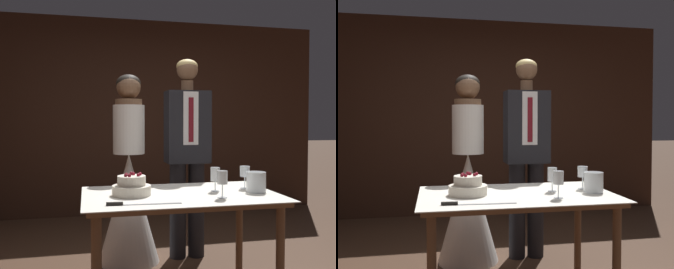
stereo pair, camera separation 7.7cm
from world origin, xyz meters
The scene contains 10 objects.
wall_back centered at (0.00, 2.54, 1.31)m, with size 5.11×0.12×2.62m, color #382116.
cake_table centered at (-0.07, -0.05, 0.66)m, with size 1.34×0.84×0.75m.
tiered_cake centered at (-0.41, -0.04, 0.81)m, with size 0.26×0.26×0.15m.
cake_knife centered at (-0.45, -0.33, 0.76)m, with size 0.46×0.05×0.02m.
wine_glass_near centered at (0.45, 0.04, 0.87)m, with size 0.07×0.07×0.17m.
wine_glass_middle centered at (0.20, -0.02, 0.86)m, with size 0.07×0.07×0.17m.
wine_glass_far centered at (0.16, -0.26, 0.87)m, with size 0.07×0.07×0.18m.
hurricane_candle centered at (0.47, -0.11, 0.82)m, with size 0.14×0.14×0.14m.
bride centered at (-0.34, 0.76, 0.62)m, with size 0.54×0.54×1.67m.
groom centered at (0.20, 0.75, 1.00)m, with size 0.39×0.25×1.82m.
Camera 1 is at (-0.70, -2.55, 1.25)m, focal length 40.00 mm.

